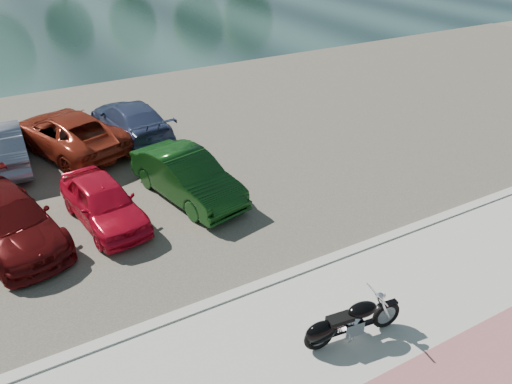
{
  "coord_description": "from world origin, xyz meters",
  "views": [
    {
      "loc": [
        -5.77,
        -6.14,
        8.17
      ],
      "look_at": [
        0.18,
        4.49,
        1.1
      ],
      "focal_mm": 35.0,
      "sensor_mm": 36.0,
      "label": 1
    }
  ],
  "objects": [
    {
      "name": "river",
      "position": [
        0.0,
        40.0,
        0.0
      ],
      "size": [
        120.0,
        40.0,
        0.0
      ],
      "primitive_type": "cube",
      "color": "#172A29",
      "rests_on": "ground"
    },
    {
      "name": "car_11",
      "position": [
        -1.09,
        12.33,
        0.76
      ],
      "size": [
        2.43,
        5.13,
        1.45
      ],
      "primitive_type": "imported",
      "rotation": [
        0.0,
        0.0,
        3.22
      ],
      "color": "navy",
      "rests_on": "parking_lot"
    },
    {
      "name": "car_10",
      "position": [
        -3.52,
        12.19,
        0.79
      ],
      "size": [
        4.13,
        5.93,
        1.5
      ],
      "primitive_type": "imported",
      "rotation": [
        0.0,
        0.0,
        3.47
      ],
      "color": "maroon",
      "rests_on": "parking_lot"
    },
    {
      "name": "car_4",
      "position": [
        -3.62,
        6.75,
        0.7
      ],
      "size": [
        2.06,
        4.05,
        1.32
      ],
      "primitive_type": "imported",
      "rotation": [
        0.0,
        0.0,
        0.13
      ],
      "color": "red",
      "rests_on": "parking_lot"
    },
    {
      "name": "parking_lot",
      "position": [
        0.0,
        11.0,
        0.02
      ],
      "size": [
        60.0,
        18.0,
        0.04
      ],
      "primitive_type": "cube",
      "color": "#47423A",
      "rests_on": "ground"
    },
    {
      "name": "kerb",
      "position": [
        0.0,
        2.0,
        0.07
      ],
      "size": [
        60.0,
        0.3,
        0.14
      ],
      "primitive_type": "cube",
      "color": "#B4B1A9",
      "rests_on": "ground"
    },
    {
      "name": "car_3",
      "position": [
        -6.1,
        6.97,
        0.73
      ],
      "size": [
        2.99,
        5.05,
        1.37
      ],
      "primitive_type": "imported",
      "rotation": [
        0.0,
        0.0,
        0.24
      ],
      "color": "#4F0B0C",
      "rests_on": "parking_lot"
    },
    {
      "name": "promenade",
      "position": [
        0.0,
        -1.0,
        0.05
      ],
      "size": [
        60.0,
        6.0,
        0.1
      ],
      "primitive_type": "cube",
      "color": "#B4B1A9",
      "rests_on": "ground"
    },
    {
      "name": "ground",
      "position": [
        0.0,
        0.0,
        0.0
      ],
      "size": [
        200.0,
        200.0,
        0.0
      ],
      "primitive_type": "plane",
      "color": "#595447",
      "rests_on": "ground"
    },
    {
      "name": "car_5",
      "position": [
        -0.95,
        6.89,
        0.77
      ],
      "size": [
        2.46,
        4.68,
        1.47
      ],
      "primitive_type": "imported",
      "rotation": [
        0.0,
        0.0,
        0.21
      ],
      "color": "#0F3710",
      "rests_on": "parking_lot"
    },
    {
      "name": "motorcycle",
      "position": [
        -0.43,
        -0.4,
        0.56
      ],
      "size": [
        2.33,
        0.75,
        1.05
      ],
      "rotation": [
        0.0,
        0.0,
        -0.12
      ],
      "color": "black",
      "rests_on": "promenade"
    },
    {
      "name": "car_9",
      "position": [
        -5.84,
        12.14,
        0.79
      ],
      "size": [
        1.68,
        4.56,
        1.49
      ],
      "primitive_type": "imported",
      "rotation": [
        0.0,
        0.0,
        3.12
      ],
      "color": "slate",
      "rests_on": "parking_lot"
    }
  ]
}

